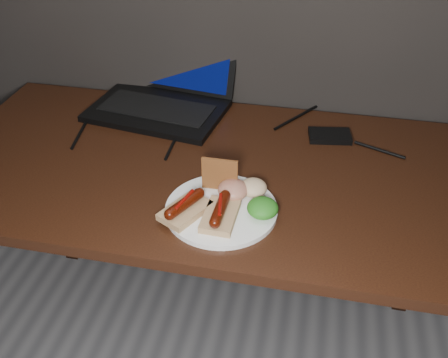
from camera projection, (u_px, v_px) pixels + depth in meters
name	position (u px, v px, depth m)	size (l,w,h in m)	color
desk	(207.00, 192.00, 1.34)	(1.40, 0.70, 0.75)	#351B0D
laptop	(165.00, 89.00, 1.52)	(0.43, 0.39, 0.25)	black
hard_drive	(330.00, 136.00, 1.39)	(0.12, 0.07, 0.02)	black
desk_cables	(225.00, 132.00, 1.41)	(0.91, 0.40, 0.01)	black
plate	(221.00, 209.00, 1.13)	(0.26, 0.26, 0.01)	white
bread_sausage_left	(185.00, 208.00, 1.10)	(0.12, 0.13, 0.04)	tan
bread_sausage_center	(220.00, 213.00, 1.09)	(0.07, 0.12, 0.04)	tan
crispbread	(220.00, 175.00, 1.16)	(0.09, 0.01, 0.09)	#955628
salad_greens	(263.00, 208.00, 1.10)	(0.07, 0.07, 0.04)	#1F5F13
salsa_mound	(233.00, 190.00, 1.15)	(0.07, 0.07, 0.04)	maroon
coleslaw_mound	(253.00, 188.00, 1.16)	(0.06, 0.06, 0.04)	beige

